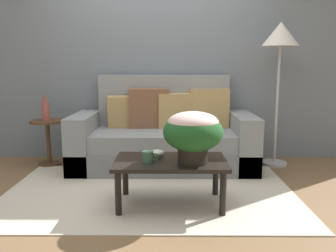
# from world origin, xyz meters

# --- Properties ---
(ground_plane) EXTENTS (14.00, 14.00, 0.00)m
(ground_plane) POSITION_xyz_m (0.00, 0.00, 0.00)
(ground_plane) COLOR brown
(wall_back) EXTENTS (6.40, 0.12, 2.78)m
(wall_back) POSITION_xyz_m (0.00, 1.31, 1.39)
(wall_back) COLOR slate
(wall_back) RESTS_ON ground
(area_rug) EXTENTS (2.72, 1.72, 0.01)m
(area_rug) POSITION_xyz_m (0.00, -0.06, 0.01)
(area_rug) COLOR beige
(area_rug) RESTS_ON ground
(couch) EXTENTS (2.10, 0.89, 1.08)m
(couch) POSITION_xyz_m (0.12, 0.84, 0.34)
(couch) COLOR slate
(couch) RESTS_ON ground
(coffee_table) EXTENTS (0.95, 0.57, 0.40)m
(coffee_table) POSITION_xyz_m (0.20, -0.35, 0.35)
(coffee_table) COLOR black
(coffee_table) RESTS_ON ground
(side_table) EXTENTS (0.41, 0.41, 0.55)m
(side_table) POSITION_xyz_m (-1.27, 0.89, 0.38)
(side_table) COLOR #4C331E
(side_table) RESTS_ON ground
(floor_lamp) EXTENTS (0.43, 0.43, 1.69)m
(floor_lamp) POSITION_xyz_m (1.46, 0.93, 1.45)
(floor_lamp) COLOR #B2B2B7
(floor_lamp) RESTS_ON ground
(potted_plant) EXTENTS (0.49, 0.49, 0.42)m
(potted_plant) POSITION_xyz_m (0.38, -0.43, 0.67)
(potted_plant) COLOR black
(potted_plant) RESTS_ON coffee_table
(coffee_mug) EXTENTS (0.14, 0.09, 0.09)m
(coffee_mug) POSITION_xyz_m (0.01, -0.42, 0.45)
(coffee_mug) COLOR #3D664C
(coffee_mug) RESTS_ON coffee_table
(snack_bowl) EXTENTS (0.12, 0.12, 0.06)m
(snack_bowl) POSITION_xyz_m (0.08, -0.25, 0.44)
(snack_bowl) COLOR silver
(snack_bowl) RESTS_ON coffee_table
(table_vase) EXTENTS (0.09, 0.09, 0.30)m
(table_vase) POSITION_xyz_m (-1.28, 0.88, 0.67)
(table_vase) COLOR #934C42
(table_vase) RESTS_ON side_table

